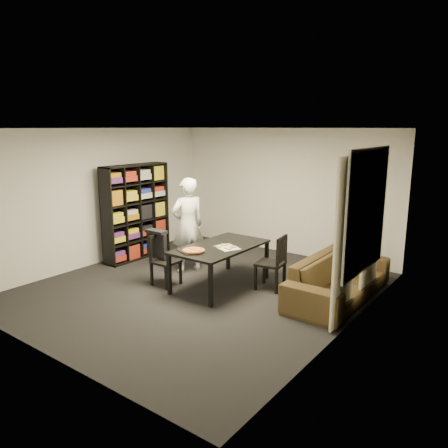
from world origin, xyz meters
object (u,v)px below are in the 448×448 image
Objects in this scene: dining_table at (220,249)px; pepperoni_pizza at (194,250)px; bookshelf at (136,212)px; baking_tray at (190,251)px; person at (188,225)px; chair_right at (275,259)px; sofa at (339,278)px; chair_left at (162,256)px.

pepperoni_pizza is at bearing -101.99° from dining_table.
bookshelf is 4.75× the size of baking_tray.
person is 1.17m from pepperoni_pizza.
pepperoni_pizza is (2.24, -0.85, -0.22)m from bookshelf.
pepperoni_pizza is (-0.94, -0.95, 0.21)m from chair_right.
baking_tray reaches higher than sofa.
dining_table is at bearing 98.41° from person.
person is at bearing 98.57° from sofa.
sofa is (0.99, 0.28, -0.19)m from chair_right.
sofa is (1.92, 1.22, -0.39)m from pepperoni_pizza.
bookshelf reaches higher than dining_table.
baking_tray is at bearing -21.46° from bookshelf.
baking_tray is at bearing 179.72° from pepperoni_pizza.
bookshelf is 4.23m from sofa.
chair_left is at bearing 114.12° from sofa.
sofa is at bearing 5.11° from bookshelf.
dining_table is 1.01m from person.
person is (1.41, -0.04, -0.08)m from bookshelf.
pepperoni_pizza is (0.73, -0.03, 0.24)m from chair_left.
baking_tray is (-1.01, -0.95, 0.19)m from chair_right.
chair_left reaches higher than sofa.
dining_table is 1.95× the size of chair_left.
sofa is at bearing 97.09° from chair_right.
person is (-0.10, 0.77, 0.38)m from chair_left.
baking_tray is (2.16, -0.85, -0.24)m from bookshelf.
chair_right is 1.40m from baking_tray.
baking_tray is at bearing -94.14° from chair_left.
sofa is (2.75, 0.41, -0.54)m from person.
bookshelf is at bearing 158.54° from baking_tray.
chair_left is 0.77m from pepperoni_pizza.
chair_left is 1.90m from chair_right.
chair_left reaches higher than baking_tray.
person is 4.97× the size of pepperoni_pizza.
dining_table is at bearing -72.40° from chair_right.
pepperoni_pizza is at bearing -0.28° from baking_tray.
chair_right reaches higher than chair_left.
chair_left is 0.94× the size of chair_right.
bookshelf is at bearing -96.81° from chair_right.
sofa is (1.81, 0.68, -0.31)m from dining_table.
person reaches higher than baking_tray.
sofa is (2.00, 1.22, -0.37)m from baking_tray.
sofa is at bearing 20.58° from dining_table.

